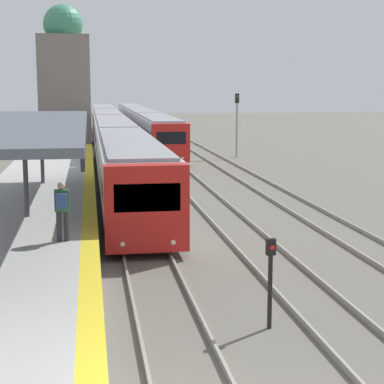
% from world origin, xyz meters
% --- Properties ---
extents(platform_canopy, '(4.00, 18.86, 3.12)m').
position_xyz_m(platform_canopy, '(-3.70, 12.70, 3.97)').
color(platform_canopy, '#4C515B').
rests_on(platform_canopy, station_platform).
extents(person_on_platform, '(0.40, 0.40, 1.66)m').
position_xyz_m(person_on_platform, '(-2.45, 9.00, 1.97)').
color(person_on_platform, '#2D2D33').
rests_on(person_on_platform, station_platform).
extents(train_near, '(2.57, 65.13, 3.04)m').
position_xyz_m(train_near, '(0.00, 42.63, 1.69)').
color(train_near, red).
rests_on(train_near, ground_plane).
extents(train_far, '(2.52, 47.90, 2.96)m').
position_xyz_m(train_far, '(3.64, 56.99, 1.65)').
color(train_far, red).
rests_on(train_far, ground_plane).
extents(signal_post_near, '(0.20, 0.21, 2.01)m').
position_xyz_m(signal_post_near, '(2.13, 4.24, 1.24)').
color(signal_post_near, black).
rests_on(signal_post_near, ground_plane).
extents(signal_mast_far, '(0.28, 0.29, 4.74)m').
position_xyz_m(signal_mast_far, '(9.22, 38.15, 3.00)').
color(signal_mast_far, gray).
rests_on(signal_mast_far, ground_plane).
extents(distant_domed_building, '(4.55, 4.55, 12.48)m').
position_xyz_m(distant_domed_building, '(-3.73, 51.12, 5.91)').
color(distant_domed_building, slate).
rests_on(distant_domed_building, ground_plane).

